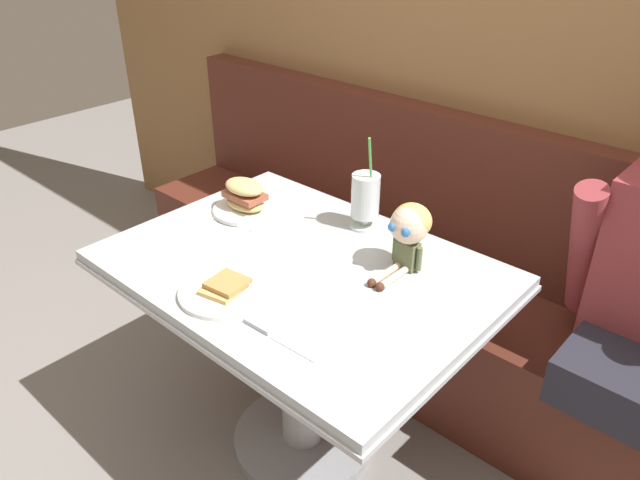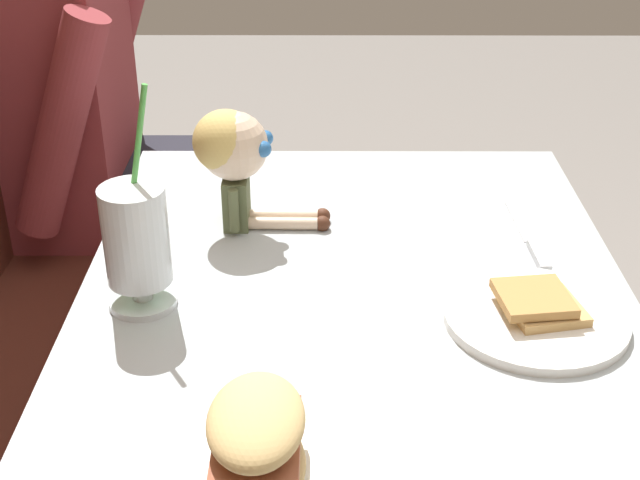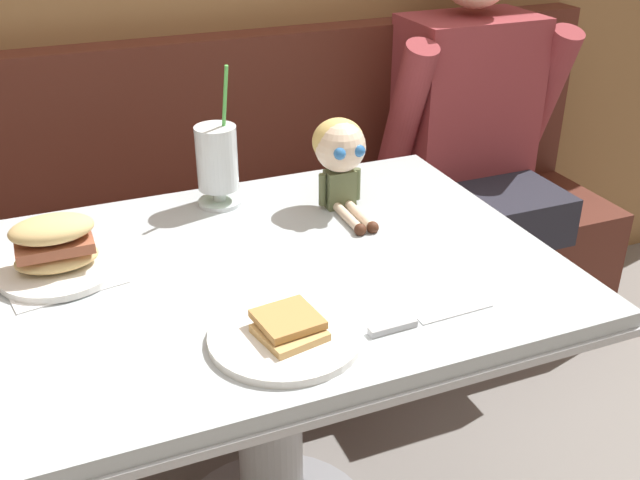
# 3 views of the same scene
# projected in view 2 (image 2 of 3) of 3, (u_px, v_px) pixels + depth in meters

# --- Properties ---
(diner_table) EXTENTS (1.11, 0.81, 0.74)m
(diner_table) POSITION_uv_depth(u_px,v_px,m) (354.00, 413.00, 1.34)
(diner_table) COLOR #B2BCC1
(diner_table) RESTS_ON ground
(toast_plate) EXTENTS (0.25, 0.25, 0.04)m
(toast_plate) POSITION_uv_depth(u_px,v_px,m) (536.00, 315.00, 1.20)
(toast_plate) COLOR white
(toast_plate) RESTS_ON diner_table
(milkshake_glass) EXTENTS (0.10, 0.10, 0.31)m
(milkshake_glass) POSITION_uv_depth(u_px,v_px,m) (137.00, 240.00, 1.20)
(milkshake_glass) COLOR silver
(milkshake_glass) RESTS_ON diner_table
(sandwich_plate) EXTENTS (0.23, 0.23, 0.12)m
(sandwich_plate) POSITION_uv_depth(u_px,v_px,m) (258.00, 456.00, 0.91)
(sandwich_plate) COLOR white
(sandwich_plate) RESTS_ON diner_table
(butter_knife) EXTENTS (0.24, 0.03, 0.01)m
(butter_knife) POSITION_uv_depth(u_px,v_px,m) (534.00, 246.00, 1.38)
(butter_knife) COLOR silver
(butter_knife) RESTS_ON diner_table
(seated_doll) EXTENTS (0.11, 0.22, 0.20)m
(seated_doll) POSITION_uv_depth(u_px,v_px,m) (234.00, 152.00, 1.40)
(seated_doll) COLOR #5B6642
(seated_doll) RESTS_ON diner_table
(diner_patron) EXTENTS (0.55, 0.48, 0.81)m
(diner_patron) POSITION_uv_depth(u_px,v_px,m) (85.00, 100.00, 1.98)
(diner_patron) COLOR maroon
(diner_patron) RESTS_ON booth_bench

